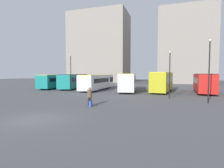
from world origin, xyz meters
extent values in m
plane|color=#4C4C4F|center=(0.00, 0.00, 0.00)|extent=(160.00, 160.00, 0.00)
cube|color=gray|center=(-16.20, 53.01, 12.74)|extent=(21.28, 12.94, 25.49)
cube|color=gray|center=(13.84, 53.01, 11.71)|extent=(16.56, 14.54, 23.42)
cube|color=#19847F|center=(-14.12, 21.53, 1.53)|extent=(3.69, 9.37, 2.49)
cube|color=black|center=(-14.64, 25.23, 1.84)|extent=(2.71, 2.01, 0.95)
cube|color=black|center=(-14.01, 20.72, 1.84)|extent=(3.27, 6.12, 0.75)
cube|color=yellow|center=(-14.12, 21.53, 2.82)|extent=(3.47, 9.16, 0.08)
cylinder|color=black|center=(-14.51, 24.33, 0.52)|extent=(2.49, 1.36, 1.05)
cylinder|color=black|center=(-13.74, 18.73, 0.52)|extent=(2.49, 1.36, 1.05)
cube|color=#19847F|center=(-10.15, 23.06, 1.56)|extent=(4.40, 11.60, 2.56)
cube|color=black|center=(-10.93, 27.64, 1.88)|extent=(2.89, 2.48, 0.97)
cube|color=black|center=(-9.98, 22.05, 1.88)|extent=(3.74, 7.58, 0.77)
cube|color=black|center=(-10.15, 23.06, 2.88)|extent=(4.16, 11.35, 0.08)
cylinder|color=black|center=(-10.74, 26.52, 0.51)|extent=(2.57, 1.40, 1.01)
cylinder|color=black|center=(-9.56, 19.59, 0.51)|extent=(2.57, 1.40, 1.01)
cube|color=silver|center=(-4.21, 21.52, 1.53)|extent=(2.71, 11.97, 2.50)
cube|color=black|center=(-4.27, 26.42, 1.84)|extent=(2.63, 2.22, 0.95)
cube|color=black|center=(-4.19, 20.45, 1.84)|extent=(2.68, 7.67, 0.75)
cube|color=yellow|center=(-4.21, 21.52, 2.82)|extent=(2.50, 11.73, 0.08)
cylinder|color=black|center=(-4.25, 25.22, 0.51)|extent=(2.47, 1.05, 1.02)
cylinder|color=black|center=(-4.16, 17.82, 0.51)|extent=(2.47, 1.05, 1.02)
cube|color=silver|center=(1.87, 20.97, 1.64)|extent=(4.02, 11.15, 2.72)
cube|color=black|center=(1.21, 25.40, 1.98)|extent=(2.76, 2.35, 1.03)
cube|color=black|center=(2.01, 20.00, 1.98)|extent=(3.48, 7.27, 0.82)
cube|color=yellow|center=(1.87, 20.97, 3.04)|extent=(3.80, 10.91, 0.08)
cylinder|color=black|center=(1.37, 24.32, 0.52)|extent=(2.48, 1.37, 1.04)
cylinder|color=black|center=(2.36, 17.63, 0.52)|extent=(2.48, 1.37, 1.04)
cube|color=gold|center=(7.69, 21.38, 1.75)|extent=(3.63, 10.02, 2.97)
cube|color=black|center=(8.17, 25.37, 2.12)|extent=(2.71, 2.09, 1.13)
cube|color=black|center=(7.59, 20.51, 2.12)|extent=(3.23, 6.52, 0.89)
cube|color=yellow|center=(7.69, 21.38, 3.27)|extent=(3.41, 9.80, 0.08)
cylinder|color=black|center=(8.05, 24.40, 0.47)|extent=(2.47, 1.22, 0.94)
cylinder|color=black|center=(7.33, 18.37, 0.47)|extent=(2.47, 1.22, 0.94)
cube|color=red|center=(14.12, 21.64, 1.64)|extent=(3.00, 9.32, 2.73)
cube|color=black|center=(14.34, 25.40, 1.98)|extent=(2.61, 1.84, 1.04)
cube|color=black|center=(14.08, 20.81, 1.98)|extent=(2.84, 6.02, 0.82)
cube|color=black|center=(14.12, 21.64, 3.04)|extent=(2.79, 9.13, 0.08)
cylinder|color=black|center=(14.29, 24.48, 0.49)|extent=(2.43, 1.12, 0.99)
cylinder|color=black|center=(13.96, 18.79, 0.49)|extent=(2.43, 1.12, 0.99)
cylinder|color=black|center=(1.29, 5.82, 0.41)|extent=(0.17, 0.17, 0.82)
cylinder|color=black|center=(1.47, 5.83, 0.41)|extent=(0.17, 0.17, 0.82)
cylinder|color=brown|center=(1.38, 5.82, 1.17)|extent=(0.50, 0.50, 0.71)
sphere|color=#9E7051|center=(1.38, 5.82, 1.66)|extent=(0.27, 0.27, 0.27)
cube|color=#334CB2|center=(1.67, 5.40, 0.29)|extent=(0.24, 0.42, 0.57)
cube|color=black|center=(1.68, 5.26, 0.70)|extent=(0.11, 0.03, 0.26)
cylinder|color=black|center=(8.76, 13.48, 2.83)|extent=(0.12, 0.12, 5.66)
sphere|color=beige|center=(8.76, 13.48, 5.75)|extent=(0.28, 0.28, 0.28)
cylinder|color=black|center=(12.59, 10.83, 3.21)|extent=(0.12, 0.12, 6.41)
sphere|color=beige|center=(12.59, 10.83, 6.50)|extent=(0.28, 0.28, 0.28)
cylinder|color=black|center=(-7.71, 17.68, 3.10)|extent=(0.12, 0.12, 6.21)
sphere|color=beige|center=(-7.71, 17.68, 6.29)|extent=(0.28, 0.28, 0.28)
camera|label=1|loc=(8.46, -9.44, 3.12)|focal=28.00mm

